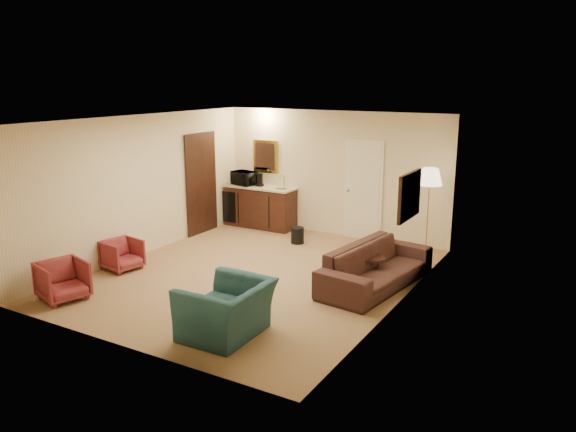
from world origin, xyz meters
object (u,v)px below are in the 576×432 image
(coffee_table, at_px, (362,268))
(coffee_maker, at_px, (259,180))
(wetbar_cabinet, at_px, (260,207))
(waste_bin, at_px, (297,235))
(sofa, at_px, (377,259))
(teal_armchair, at_px, (226,301))
(floor_lamp, at_px, (428,213))
(rose_chair_far, at_px, (62,279))
(rose_chair_near, at_px, (122,253))
(microwave, at_px, (244,177))

(coffee_table, relative_size, coffee_maker, 2.78)
(wetbar_cabinet, distance_m, waste_bin, 1.56)
(sofa, bearing_deg, wetbar_cabinet, 66.41)
(sofa, height_order, coffee_maker, coffee_maker)
(wetbar_cabinet, height_order, waste_bin, wetbar_cabinet)
(wetbar_cabinet, relative_size, coffee_table, 2.14)
(teal_armchair, distance_m, floor_lamp, 4.69)
(floor_lamp, xyz_separation_m, coffee_maker, (-3.87, 0.33, 0.22))
(rose_chair_far, bearing_deg, floor_lamp, -25.05)
(sofa, distance_m, rose_chair_near, 4.35)
(sofa, distance_m, floor_lamp, 1.93)
(wetbar_cabinet, xyz_separation_m, waste_bin, (1.35, -0.72, -0.30))
(sofa, distance_m, waste_bin, 2.71)
(sofa, bearing_deg, teal_armchair, 166.72)
(rose_chair_far, bearing_deg, coffee_table, -34.44)
(coffee_table, xyz_separation_m, microwave, (-3.71, 2.07, 0.88))
(wetbar_cabinet, bearing_deg, floor_lamp, -4.75)
(teal_armchair, height_order, coffee_table, teal_armchair)
(waste_bin, relative_size, microwave, 0.60)
(sofa, height_order, teal_armchair, teal_armchair)
(rose_chair_near, distance_m, coffee_maker, 3.76)
(rose_chair_near, bearing_deg, wetbar_cabinet, 1.53)
(floor_lamp, bearing_deg, teal_armchair, -105.66)
(sofa, relative_size, coffee_table, 3.00)
(wetbar_cabinet, xyz_separation_m, floor_lamp, (3.85, -0.32, 0.38))
(coffee_table, height_order, waste_bin, coffee_table)
(rose_chair_far, distance_m, microwave, 5.10)
(rose_chair_near, relative_size, rose_chair_far, 0.89)
(microwave, bearing_deg, waste_bin, -9.59)
(floor_lamp, distance_m, waste_bin, 2.62)
(wetbar_cabinet, xyz_separation_m, teal_armchair, (2.59, -4.83, 0.02))
(wetbar_cabinet, relative_size, coffee_maker, 5.93)
(teal_armchair, distance_m, waste_bin, 4.30)
(rose_chair_far, relative_size, coffee_table, 0.86)
(sofa, xyz_separation_m, coffee_maker, (-3.62, 2.21, 0.61))
(teal_armchair, height_order, microwave, microwave)
(sofa, bearing_deg, coffee_table, 78.55)
(sofa, bearing_deg, rose_chair_far, 134.48)
(waste_bin, distance_m, microwave, 2.10)
(sofa, xyz_separation_m, teal_armchair, (-1.01, -2.63, 0.03))
(waste_bin, bearing_deg, coffee_table, -35.02)
(wetbar_cabinet, relative_size, sofa, 0.71)
(waste_bin, bearing_deg, microwave, 158.35)
(sofa, xyz_separation_m, microwave, (-4.00, 2.17, 0.66))
(coffee_table, height_order, coffee_maker, coffee_maker)
(coffee_table, bearing_deg, coffee_maker, 147.66)
(rose_chair_near, height_order, coffee_table, rose_chair_near)
(rose_chair_far, distance_m, coffee_maker, 5.13)
(sofa, height_order, waste_bin, sofa)
(floor_lamp, bearing_deg, microwave, 176.04)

